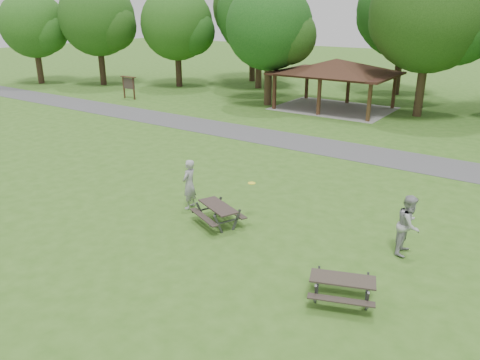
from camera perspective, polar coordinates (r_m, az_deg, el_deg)
ground at (r=15.73m, az=-11.43°, el=-7.93°), size 160.00×160.00×0.00m
asphalt_path at (r=26.60m, az=10.49°, el=3.99°), size 120.00×3.20×0.02m
pavilion at (r=36.59m, az=11.64°, el=13.22°), size 8.60×7.01×3.76m
notice_board at (r=41.26m, az=-13.44°, el=11.39°), size 1.60×0.30×1.88m
tree_row_a at (r=49.45m, az=-16.89°, el=18.14°), size 7.56×7.20×9.97m
tree_row_b at (r=46.85m, az=-7.62°, el=18.12°), size 7.14×6.80×9.28m
tree_row_c at (r=45.41m, az=2.49°, el=19.30°), size 8.19×7.80×10.67m
tree_row_d at (r=37.29m, az=3.71°, el=17.88°), size 6.93×6.60×9.27m
tree_row_e at (r=35.42m, az=22.33°, el=18.01°), size 8.40×8.00×11.02m
tree_deep_a at (r=49.97m, az=1.67°, el=20.09°), size 8.40×8.00×11.38m
tree_deep_b at (r=44.17m, az=19.58°, el=18.65°), size 8.40×8.00×11.13m
tree_flank_left at (r=52.55m, az=-23.79°, el=16.73°), size 6.72×6.40×8.93m
picnic_table_middle at (r=16.68m, az=-2.70°, el=-3.69°), size 2.16×1.98×0.76m
picnic_table_far at (r=12.81m, az=12.37°, el=-12.27°), size 2.05×1.85×0.73m
frisbee_in_flight at (r=16.62m, az=1.44°, el=-0.38°), size 0.34×0.34×0.02m
frisbee_thrower at (r=17.98m, az=-6.22°, el=-0.52°), size 0.56×0.77×1.95m
frisbee_catcher at (r=15.54m, az=19.88°, el=-5.16°), size 0.76×0.96×1.95m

